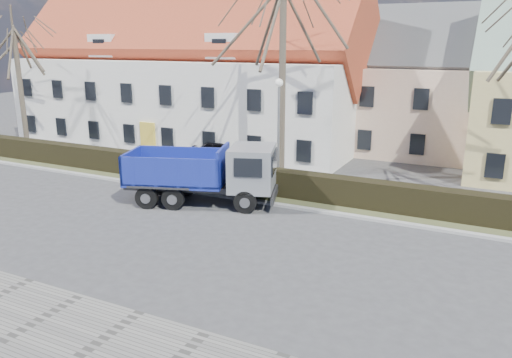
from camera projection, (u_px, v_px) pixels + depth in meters
The scene contains 12 objects.
ground at pixel (240, 241), 19.34m from camera, with size 120.00×120.00×0.00m, color #3B3B3D.
curb_far at pixel (287, 206), 23.30m from camera, with size 80.00×0.30×0.12m, color #999897.
grass_strip at pixel (299, 197), 24.68m from camera, with size 80.00×3.00×0.10m, color #414728.
hedge at pixel (298, 186), 24.35m from camera, with size 60.00×0.90×1.30m, color black.
building_white at pixel (188, 79), 37.47m from camera, with size 26.80×10.80×9.50m, color silver, non-canonical shape.
building_pink at pixel (431, 95), 33.84m from camera, with size 10.80×8.80×8.00m, color beige, non-canonical shape.
tree_0 at pixel (19, 79), 34.80m from camera, with size 7.20×7.20×9.90m, color #4A4033, non-canonical shape.
tree_1 at pixel (282, 65), 25.86m from camera, with size 9.20×9.20×12.65m, color #4A4033, non-canonical shape.
dump_truck at pixel (196, 173), 23.53m from camera, with size 7.34×2.72×2.93m, color navy, non-canonical shape.
streetlight at pixel (278, 135), 25.27m from camera, with size 0.45×0.45×5.79m, color gray, non-canonical shape.
cart_frame at pixel (240, 198), 23.69m from camera, with size 0.65×0.37×0.60m, color silver, non-canonical shape.
parked_car_a at pixel (222, 151), 31.96m from camera, with size 1.62×4.02×1.37m, color black.
Camera 1 is at (8.56, -15.86, 7.46)m, focal length 35.00 mm.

